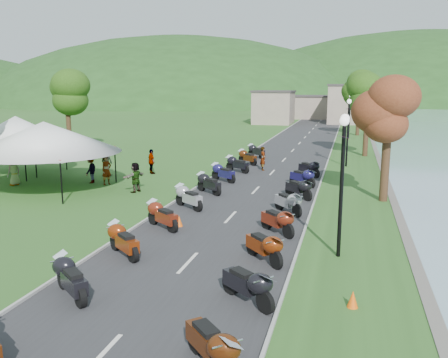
% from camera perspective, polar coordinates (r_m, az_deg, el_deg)
% --- Properties ---
extents(road, '(7.00, 120.00, 0.02)m').
position_cam_1_polar(road, '(39.46, 7.23, 2.29)').
color(road, '#2F2F31').
rests_on(road, ground).
extents(hills_backdrop, '(360.00, 120.00, 76.00)m').
position_cam_1_polar(hills_backdrop, '(198.81, 13.66, 9.11)').
color(hills_backdrop, '#285621').
rests_on(hills_backdrop, ground).
extents(far_building, '(18.00, 16.00, 5.00)m').
position_cam_1_polar(far_building, '(84.03, 10.17, 8.58)').
color(far_building, gray).
rests_on(far_building, ground).
extents(moto_row_left, '(2.60, 44.26, 1.10)m').
position_cam_1_polar(moto_row_left, '(20.47, -7.54, -4.47)').
color(moto_row_left, '#331411').
rests_on(moto_row_left, ground).
extents(moto_row_right, '(2.60, 35.33, 1.10)m').
position_cam_1_polar(moto_row_right, '(16.63, 4.90, -8.12)').
color(moto_row_right, '#331411').
rests_on(moto_row_right, ground).
extents(vendor_tent_main, '(5.84, 5.84, 4.00)m').
position_cam_1_polar(vendor_tent_main, '(29.65, -20.65, 2.63)').
color(vendor_tent_main, white).
rests_on(vendor_tent_main, ground).
extents(vendor_tent_side, '(4.52, 4.52, 4.00)m').
position_cam_1_polar(vendor_tent_side, '(35.79, -23.58, 3.76)').
color(vendor_tent_side, white).
rests_on(vendor_tent_side, ground).
extents(tree_lakeside, '(2.62, 2.62, 7.27)m').
position_cam_1_polar(tree_lakeside, '(26.02, 19.06, 5.27)').
color(tree_lakeside, '#305E16').
rests_on(tree_lakeside, ground).
extents(pedestrian_a, '(0.73, 0.81, 1.83)m').
position_cam_1_polar(pedestrian_a, '(30.27, -13.87, -0.66)').
color(pedestrian_a, slate).
rests_on(pedestrian_a, ground).
extents(pedestrian_b, '(0.99, 0.73, 1.81)m').
position_cam_1_polar(pedestrian_b, '(33.38, -13.85, 0.42)').
color(pedestrian_b, slate).
rests_on(pedestrian_b, ground).
extents(pedestrian_c, '(0.59, 1.18, 1.76)m').
position_cam_1_polar(pedestrian_c, '(31.06, -15.64, -0.45)').
color(pedestrian_c, slate).
rests_on(pedestrian_c, ground).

